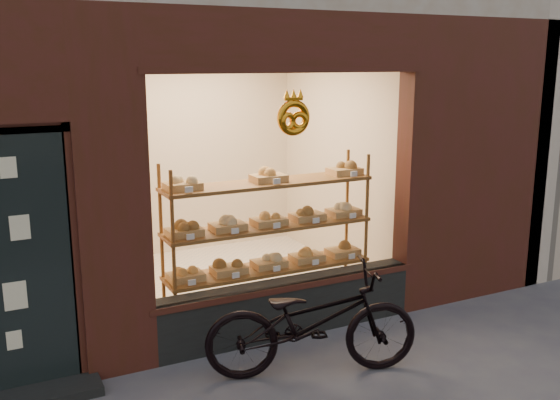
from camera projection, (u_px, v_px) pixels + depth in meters
display_shelf at (269, 241)px, 6.41m from camera, size 2.20×0.45×1.70m
bicycle at (312, 321)px, 5.32m from camera, size 1.94×1.18×0.96m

